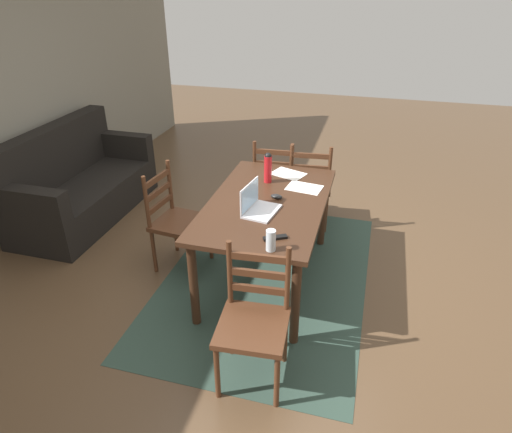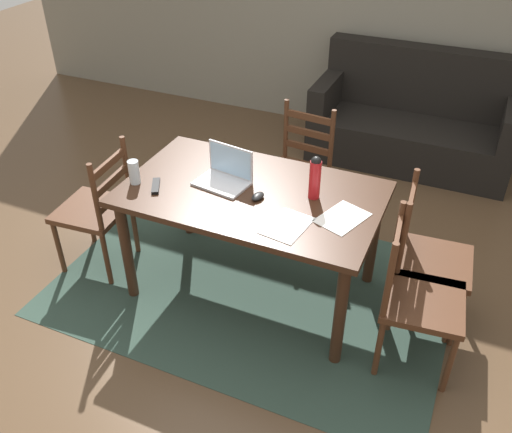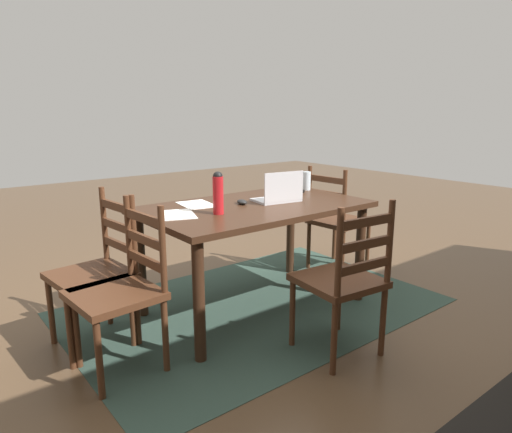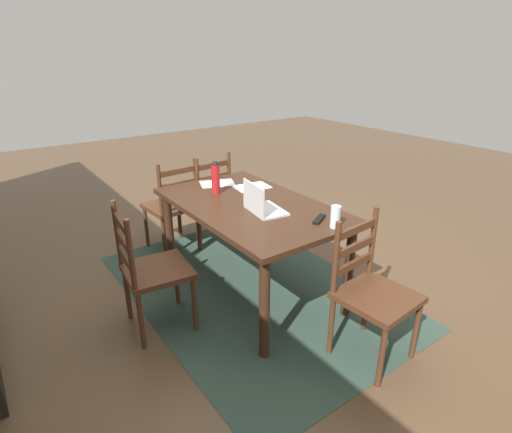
{
  "view_description": "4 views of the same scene",
  "coord_description": "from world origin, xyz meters",
  "px_view_note": "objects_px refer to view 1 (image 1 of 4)",
  "views": [
    {
      "loc": [
        -3.16,
        -0.77,
        2.43
      ],
      "look_at": [
        0.04,
        0.11,
        0.59
      ],
      "focal_mm": 31.23,
      "sensor_mm": 36.0,
      "label": 1
    },
    {
      "loc": [
        1.16,
        -2.58,
        2.57
      ],
      "look_at": [
        -0.03,
        0.13,
        0.5
      ],
      "focal_mm": 38.45,
      "sensor_mm": 36.0,
      "label": 2
    },
    {
      "loc": [
        1.95,
        2.48,
        1.44
      ],
      "look_at": [
        -0.09,
        -0.1,
        0.66
      ],
      "focal_mm": 31.99,
      "sensor_mm": 36.0,
      "label": 3
    },
    {
      "loc": [
        -2.42,
        1.68,
        1.88
      ],
      "look_at": [
        -0.1,
        0.01,
        0.7
      ],
      "focal_mm": 28.4,
      "sensor_mm": 36.0,
      "label": 4
    }
  ],
  "objects_px": {
    "couch": "(79,185)",
    "water_bottle": "(268,167)",
    "chair_right_far": "(275,181)",
    "tv_remote": "(275,238)",
    "dining_table": "(267,211)",
    "chair_left_near": "(254,322)",
    "drinking_glass": "(271,240)",
    "laptop": "(256,205)",
    "chair_right_near": "(310,185)",
    "chair_far_head": "(177,221)",
    "computer_mouse": "(277,196)"
  },
  "relations": [
    {
      "from": "dining_table",
      "to": "chair_far_head",
      "type": "xyz_separation_m",
      "value": [
        0.0,
        0.84,
        -0.22
      ]
    },
    {
      "from": "chair_right_near",
      "to": "couch",
      "type": "distance_m",
      "value": 2.54
    },
    {
      "from": "drinking_glass",
      "to": "chair_left_near",
      "type": "bearing_deg",
      "value": 177.52
    },
    {
      "from": "chair_left_near",
      "to": "drinking_glass",
      "type": "xyz_separation_m",
      "value": [
        0.37,
        -0.02,
        0.39
      ]
    },
    {
      "from": "chair_left_near",
      "to": "water_bottle",
      "type": "xyz_separation_m",
      "value": [
        1.44,
        0.27,
        0.46
      ]
    },
    {
      "from": "dining_table",
      "to": "chair_right_far",
      "type": "bearing_deg",
      "value": 9.69
    },
    {
      "from": "drinking_glass",
      "to": "tv_remote",
      "type": "relative_size",
      "value": 0.9
    },
    {
      "from": "computer_mouse",
      "to": "water_bottle",
      "type": "bearing_deg",
      "value": 36.82
    },
    {
      "from": "water_bottle",
      "to": "drinking_glass",
      "type": "distance_m",
      "value": 1.11
    },
    {
      "from": "couch",
      "to": "water_bottle",
      "type": "height_order",
      "value": "water_bottle"
    },
    {
      "from": "laptop",
      "to": "couch",
      "type": "bearing_deg",
      "value": 70.14
    },
    {
      "from": "chair_right_far",
      "to": "chair_right_near",
      "type": "distance_m",
      "value": 0.38
    },
    {
      "from": "tv_remote",
      "to": "chair_right_far",
      "type": "bearing_deg",
      "value": -15.52
    },
    {
      "from": "couch",
      "to": "laptop",
      "type": "bearing_deg",
      "value": -109.86
    },
    {
      "from": "chair_far_head",
      "to": "tv_remote",
      "type": "height_order",
      "value": "chair_far_head"
    },
    {
      "from": "chair_right_far",
      "to": "chair_left_near",
      "type": "xyz_separation_m",
      "value": [
        -2.16,
        -0.37,
        0.0
      ]
    },
    {
      "from": "dining_table",
      "to": "water_bottle",
      "type": "relative_size",
      "value": 5.74
    },
    {
      "from": "chair_right_near",
      "to": "chair_far_head",
      "type": "bearing_deg",
      "value": 136.18
    },
    {
      "from": "laptop",
      "to": "drinking_glass",
      "type": "height_order",
      "value": "laptop"
    },
    {
      "from": "dining_table",
      "to": "computer_mouse",
      "type": "height_order",
      "value": "computer_mouse"
    },
    {
      "from": "chair_right_near",
      "to": "chair_left_near",
      "type": "bearing_deg",
      "value": 179.8
    },
    {
      "from": "tv_remote",
      "to": "chair_left_near",
      "type": "bearing_deg",
      "value": 149.93
    },
    {
      "from": "tv_remote",
      "to": "dining_table",
      "type": "bearing_deg",
      "value": -9.24
    },
    {
      "from": "couch",
      "to": "chair_left_near",
      "type": "bearing_deg",
      "value": -124.35
    },
    {
      "from": "chair_right_near",
      "to": "chair_right_far",
      "type": "bearing_deg",
      "value": 90.02
    },
    {
      "from": "dining_table",
      "to": "laptop",
      "type": "relative_size",
      "value": 4.51
    },
    {
      "from": "laptop",
      "to": "chair_right_far",
      "type": "bearing_deg",
      "value": 6.44
    },
    {
      "from": "dining_table",
      "to": "chair_right_far",
      "type": "relative_size",
      "value": 1.66
    },
    {
      "from": "drinking_glass",
      "to": "computer_mouse",
      "type": "xyz_separation_m",
      "value": [
        0.77,
        0.14,
        -0.06
      ]
    },
    {
      "from": "drinking_glass",
      "to": "chair_far_head",
      "type": "bearing_deg",
      "value": 55.61
    },
    {
      "from": "chair_right_near",
      "to": "couch",
      "type": "relative_size",
      "value": 0.53
    },
    {
      "from": "chair_right_far",
      "to": "drinking_glass",
      "type": "height_order",
      "value": "chair_right_far"
    },
    {
      "from": "chair_right_far",
      "to": "couch",
      "type": "bearing_deg",
      "value": 102.13
    },
    {
      "from": "chair_right_near",
      "to": "drinking_glass",
      "type": "relative_size",
      "value": 6.21
    },
    {
      "from": "couch",
      "to": "laptop",
      "type": "height_order",
      "value": "laptop"
    },
    {
      "from": "dining_table",
      "to": "couch",
      "type": "distance_m",
      "value": 2.41
    },
    {
      "from": "chair_left_near",
      "to": "drinking_glass",
      "type": "height_order",
      "value": "chair_left_near"
    },
    {
      "from": "chair_far_head",
      "to": "chair_right_far",
      "type": "xyz_separation_m",
      "value": [
        1.07,
        -0.65,
        0.0
      ]
    },
    {
      "from": "chair_left_near",
      "to": "tv_remote",
      "type": "height_order",
      "value": "chair_left_near"
    },
    {
      "from": "chair_right_near",
      "to": "laptop",
      "type": "height_order",
      "value": "laptop"
    },
    {
      "from": "water_bottle",
      "to": "tv_remote",
      "type": "distance_m",
      "value": 0.98
    },
    {
      "from": "dining_table",
      "to": "laptop",
      "type": "distance_m",
      "value": 0.25
    },
    {
      "from": "chair_right_near",
      "to": "couch",
      "type": "height_order",
      "value": "couch"
    },
    {
      "from": "couch",
      "to": "water_bottle",
      "type": "relative_size",
      "value": 6.55
    },
    {
      "from": "laptop",
      "to": "water_bottle",
      "type": "xyz_separation_m",
      "value": [
        0.56,
        0.05,
        0.08
      ]
    },
    {
      "from": "chair_right_far",
      "to": "tv_remote",
      "type": "xyz_separation_m",
      "value": [
        -1.64,
        -0.38,
        0.33
      ]
    },
    {
      "from": "chair_right_near",
      "to": "water_bottle",
      "type": "bearing_deg",
      "value": 158.5
    },
    {
      "from": "couch",
      "to": "chair_far_head",
      "type": "bearing_deg",
      "value": -112.87
    },
    {
      "from": "chair_far_head",
      "to": "chair_left_near",
      "type": "distance_m",
      "value": 1.49
    },
    {
      "from": "chair_far_head",
      "to": "computer_mouse",
      "type": "xyz_separation_m",
      "value": [
        0.06,
        -0.9,
        0.33
      ]
    }
  ]
}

